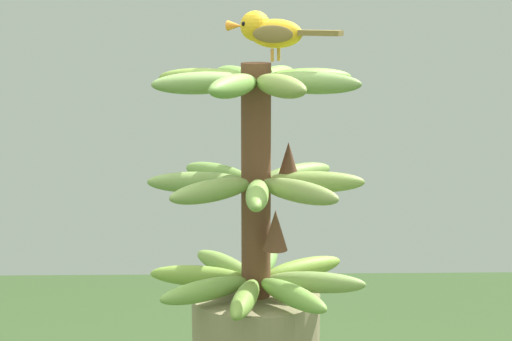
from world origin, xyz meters
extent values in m
cylinder|color=brown|center=(0.00, 0.00, 1.43)|extent=(0.04, 0.04, 0.35)
ellipsoid|color=#7A9C44|center=(-0.08, -0.05, 1.28)|extent=(0.14, 0.11, 0.03)
ellipsoid|color=olive|center=(-0.02, -0.09, 1.28)|extent=(0.06, 0.15, 0.03)
ellipsoid|color=olive|center=(0.05, -0.08, 1.28)|extent=(0.11, 0.14, 0.03)
ellipsoid|color=olive|center=(0.09, -0.02, 1.28)|extent=(0.15, 0.06, 0.03)
ellipsoid|color=#739F43|center=(0.08, 0.05, 1.28)|extent=(0.14, 0.11, 0.03)
ellipsoid|color=olive|center=(0.02, 0.09, 1.28)|extent=(0.06, 0.15, 0.03)
ellipsoid|color=olive|center=(-0.05, 0.08, 1.28)|extent=(0.11, 0.14, 0.03)
ellipsoid|color=#70A04B|center=(-0.09, 0.02, 1.28)|extent=(0.15, 0.06, 0.03)
ellipsoid|color=olive|center=(0.00, 0.09, 1.43)|extent=(0.04, 0.15, 0.03)
ellipsoid|color=olive|center=(-0.06, 0.06, 1.43)|extent=(0.13, 0.13, 0.03)
ellipsoid|color=olive|center=(-0.09, 0.00, 1.43)|extent=(0.15, 0.04, 0.03)
ellipsoid|color=olive|center=(-0.06, -0.06, 1.43)|extent=(0.13, 0.13, 0.03)
ellipsoid|color=olive|center=(0.00, -0.09, 1.43)|extent=(0.04, 0.15, 0.03)
ellipsoid|color=olive|center=(0.06, -0.06, 1.43)|extent=(0.13, 0.13, 0.03)
ellipsoid|color=#7AA147|center=(0.09, 0.00, 1.43)|extent=(0.15, 0.04, 0.03)
ellipsoid|color=olive|center=(0.06, 0.06, 1.43)|extent=(0.13, 0.13, 0.03)
ellipsoid|color=#6C9742|center=(0.08, -0.03, 1.58)|extent=(0.15, 0.09, 0.03)
ellipsoid|color=olive|center=(0.08, 0.03, 1.58)|extent=(0.15, 0.09, 0.03)
ellipsoid|color=olive|center=(0.03, 0.08, 1.58)|extent=(0.09, 0.15, 0.03)
ellipsoid|color=#6DA23A|center=(-0.03, 0.08, 1.58)|extent=(0.09, 0.15, 0.03)
ellipsoid|color=#6E9D3F|center=(-0.08, 0.03, 1.58)|extent=(0.15, 0.09, 0.03)
ellipsoid|color=#71A044|center=(-0.08, -0.03, 1.58)|extent=(0.15, 0.09, 0.03)
ellipsoid|color=olive|center=(-0.03, -0.08, 1.58)|extent=(0.09, 0.15, 0.03)
ellipsoid|color=#74944A|center=(0.03, -0.08, 1.58)|extent=(0.09, 0.15, 0.03)
cone|color=#4C2D1E|center=(-0.01, 0.05, 1.46)|extent=(0.04, 0.04, 0.06)
cone|color=brown|center=(0.04, 0.03, 1.37)|extent=(0.04, 0.04, 0.06)
cylinder|color=#C68933|center=(-0.05, 0.03, 1.62)|extent=(0.01, 0.01, 0.02)
cylinder|color=#C68933|center=(-0.02, 0.02, 1.62)|extent=(0.00, 0.00, 0.02)
ellipsoid|color=gold|center=(-0.03, 0.03, 1.65)|extent=(0.07, 0.09, 0.04)
ellipsoid|color=brown|center=(-0.05, 0.04, 1.65)|extent=(0.04, 0.06, 0.03)
ellipsoid|color=brown|center=(-0.02, 0.02, 1.65)|extent=(0.04, 0.06, 0.03)
cube|color=brown|center=(0.00, 0.09, 1.65)|extent=(0.05, 0.07, 0.01)
sphere|color=gold|center=(-0.05, 0.00, 1.66)|extent=(0.05, 0.05, 0.05)
sphere|color=black|center=(-0.04, -0.02, 1.67)|extent=(0.01, 0.01, 0.01)
cone|color=orange|center=(-0.06, -0.03, 1.66)|extent=(0.03, 0.03, 0.02)
camera|label=1|loc=(1.26, -0.03, 1.70)|focal=60.88mm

